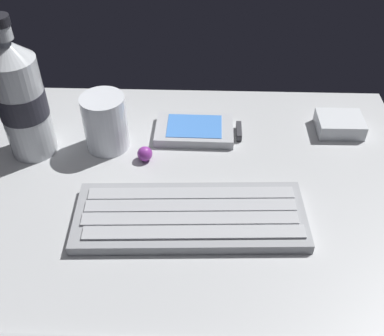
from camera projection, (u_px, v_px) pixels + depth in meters
ground_plane at (192, 190)px, 64.13cm from camera, size 64.00×48.00×2.80cm
keyboard at (194, 216)px, 58.14cm from camera, size 29.44×12.22×1.70cm
handheld_device at (199, 130)px, 71.72cm from camera, size 12.87×7.75×1.50cm
juice_cup at (106, 124)px, 67.44cm from camera, size 6.40×6.40×8.50cm
water_bottle at (21, 99)px, 63.31cm from camera, size 6.73×6.73×20.80cm
charger_block at (339, 124)px, 72.02cm from camera, size 7.05×5.67×2.40cm
trackball_mouse at (145, 154)px, 66.81cm from camera, size 2.20×2.20×2.20cm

